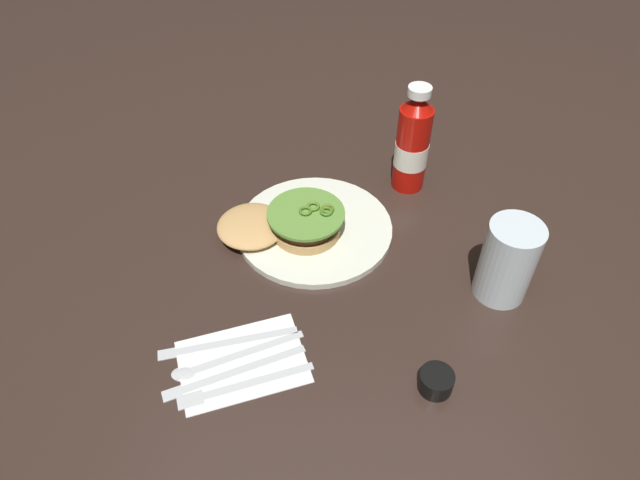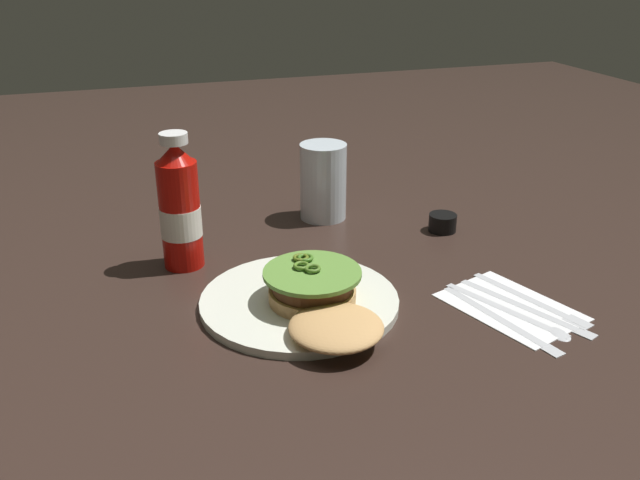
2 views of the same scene
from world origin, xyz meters
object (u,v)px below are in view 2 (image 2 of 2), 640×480
at_px(ketchup_bottle, 180,209).
at_px(water_glass, 323,182).
at_px(spoon_utensil, 524,315).
at_px(steak_knife, 507,321).
at_px(napkin, 510,306).
at_px(condiment_cup, 443,223).
at_px(butter_knife, 533,309).
at_px(burger_sandwich, 321,300).
at_px(dinner_plate, 299,301).
at_px(fork_utensil, 539,302).

relative_size(ketchup_bottle, water_glass, 1.54).
xyz_separation_m(water_glass, spoon_utensil, (0.43, 0.14, -0.06)).
bearing_deg(water_glass, steak_knife, 14.28).
height_order(water_glass, napkin, water_glass).
relative_size(condiment_cup, butter_knife, 0.24).
bearing_deg(butter_knife, burger_sandwich, -103.81).
distance_m(steak_knife, spoon_utensil, 0.03).
distance_m(water_glass, condiment_cup, 0.23).
height_order(dinner_plate, napkin, dinner_plate).
xyz_separation_m(burger_sandwich, butter_knife, (0.07, 0.29, -0.03)).
distance_m(ketchup_bottle, fork_utensil, 0.55).
relative_size(burger_sandwich, butter_knife, 1.13).
xyz_separation_m(burger_sandwich, steak_knife, (0.09, 0.23, -0.03)).
bearing_deg(spoon_utensil, condiment_cup, 173.03).
distance_m(water_glass, steak_knife, 0.46).
bearing_deg(fork_utensil, butter_knife, -54.37).
bearing_deg(water_glass, butter_knife, 21.29).
height_order(water_glass, butter_knife, water_glass).
bearing_deg(ketchup_bottle, napkin, 55.89).
bearing_deg(dinner_plate, butter_knife, 68.18).
bearing_deg(butter_knife, napkin, -132.12).
distance_m(burger_sandwich, water_glass, 0.38).
bearing_deg(ketchup_bottle, burger_sandwich, 33.10).
height_order(ketchup_bottle, steak_knife, ketchup_bottle).
relative_size(dinner_plate, ketchup_bottle, 1.31).
relative_size(water_glass, butter_knife, 0.69).
bearing_deg(butter_knife, ketchup_bottle, -124.57).
relative_size(napkin, butter_knife, 0.90).
bearing_deg(dinner_plate, spoon_utensil, 64.65).
xyz_separation_m(ketchup_bottle, napkin, (0.28, 0.42, -0.09)).
bearing_deg(steak_knife, spoon_utensil, 101.06).
distance_m(burger_sandwich, ketchup_bottle, 0.28).
height_order(burger_sandwich, condiment_cup, burger_sandwich).
distance_m(dinner_plate, condiment_cup, 0.36).
xyz_separation_m(steak_knife, spoon_utensil, (-0.01, 0.03, -0.00)).
height_order(ketchup_bottle, fork_utensil, ketchup_bottle).
bearing_deg(ketchup_bottle, fork_utensil, 57.89).
height_order(water_glass, steak_knife, water_glass).
xyz_separation_m(napkin, fork_utensil, (0.01, 0.04, 0.00)).
distance_m(condiment_cup, butter_knife, 0.30).
bearing_deg(condiment_cup, water_glass, -125.29).
bearing_deg(burger_sandwich, fork_utensil, 79.62).
distance_m(dinner_plate, water_glass, 0.34).
height_order(burger_sandwich, fork_utensil, burger_sandwich).
relative_size(steak_knife, spoon_utensil, 1.10).
height_order(burger_sandwich, spoon_utensil, burger_sandwich).
height_order(napkin, fork_utensil, fork_utensil).
bearing_deg(dinner_plate, fork_utensil, 71.69).
xyz_separation_m(dinner_plate, condiment_cup, (-0.18, 0.32, 0.01)).
height_order(ketchup_bottle, water_glass, ketchup_bottle).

